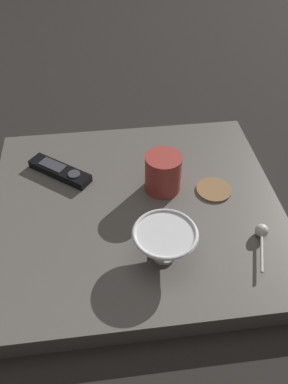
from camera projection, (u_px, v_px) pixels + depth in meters
The scene contains 7 objects.
ground_plane at pixel (136, 219), 0.94m from camera, with size 6.00×6.00×0.00m, color black.
table at pixel (136, 212), 0.92m from camera, with size 0.66×0.61×0.05m.
cereal_bowl at pixel (165, 242), 0.77m from camera, with size 0.13×0.13×0.07m.
coffee_mug at pixel (163, 173), 0.91m from camera, with size 0.09×0.09×0.09m.
teaspoon at pixel (262, 233), 0.82m from camera, with size 0.05×0.12×0.03m.
tv_remote_near at pixel (60, 171), 0.97m from camera, with size 0.16×0.14×0.02m.
drink_coaster at pixel (214, 190), 0.94m from camera, with size 0.08×0.08×0.01m.
Camera 1 is at (-0.06, -0.63, 0.70)m, focal length 36.78 mm.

